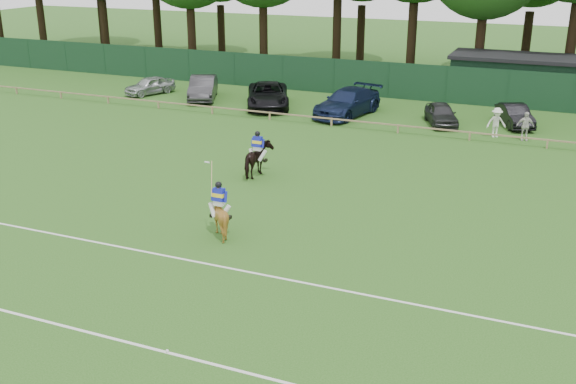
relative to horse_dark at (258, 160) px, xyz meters
The scene contains 19 objects.
ground 8.56m from the horse_dark, 68.86° to the right, with size 160.00×160.00×0.00m, color #1E4C14.
horse_dark is the anchor object (origin of this frame).
horse_chestnut 6.82m from the horse_dark, 76.65° to the right, with size 1.20×1.35×1.49m, color brown.
sedan_silver 20.29m from the horse_dark, 137.59° to the left, with size 1.50×3.73×1.27m, color #B0B3B6.
sedan_grey 17.34m from the horse_dark, 127.84° to the left, with size 1.69×4.83×1.59m, color #2B2A2D.
suv_black 14.26m from the horse_dark, 112.51° to the left, with size 2.62×5.69×1.58m, color black.
sedan_navy 13.00m from the horse_dark, 89.64° to the left, with size 2.31×5.69×1.65m, color #131E3E.
hatch_grey 14.25m from the horse_dark, 65.36° to the left, with size 1.51×3.76×1.28m, color #2C2C2F.
estate_black 17.46m from the horse_dark, 55.03° to the left, with size 1.34×3.84×1.26m, color black.
spectator_left 14.63m from the horse_dark, 50.63° to the left, with size 1.07×0.62×1.66m, color silver.
spectator_mid 15.58m from the horse_dark, 46.04° to the left, with size 0.94×0.39×1.60m, color beige.
rider_dark 0.72m from the horse_dark, 89.48° to the right, with size 0.94×0.37×1.41m.
rider_chestnut 6.86m from the horse_dark, 76.70° to the right, with size 0.94×0.58×2.05m.
polo_ball 14.50m from the horse_dark, 74.32° to the right, with size 0.09×0.09×0.09m, color silver.
pitch_lines 11.88m from the horse_dark, 74.97° to the right, with size 60.00×5.10×0.01m.
pitch_rail 10.52m from the horse_dark, 72.99° to the left, with size 62.10×0.10×0.50m.
perimeter_fence 19.30m from the horse_dark, 80.83° to the left, with size 92.08×0.08×2.50m.
utility_shed 23.86m from the horse_dark, 67.63° to the left, with size 8.40×4.40×3.04m.
tree_row 27.53m from the horse_dark, 79.38° to the left, with size 96.00×12.00×21.00m, color #26561C, non-canonical shape.
Camera 1 is at (9.60, -18.69, 10.00)m, focal length 42.00 mm.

